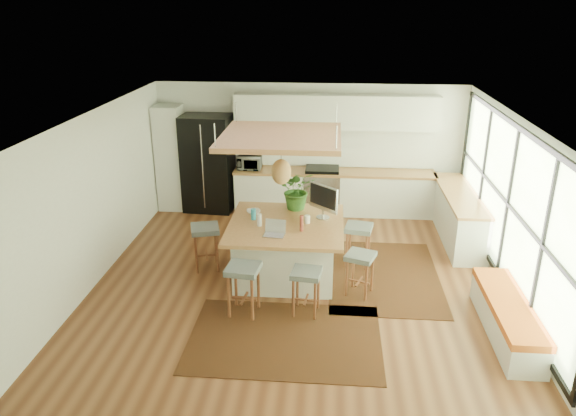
# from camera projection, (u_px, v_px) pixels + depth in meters

# --- Properties ---
(floor) EXTENTS (7.00, 7.00, 0.00)m
(floor) POSITION_uv_depth(u_px,v_px,m) (298.00, 282.00, 8.82)
(floor) COLOR #552C18
(floor) RESTS_ON ground
(ceiling) EXTENTS (7.00, 7.00, 0.00)m
(ceiling) POSITION_uv_depth(u_px,v_px,m) (299.00, 118.00, 7.84)
(ceiling) COLOR white
(ceiling) RESTS_ON ground
(wall_back) EXTENTS (6.50, 0.00, 6.50)m
(wall_back) POSITION_uv_depth(u_px,v_px,m) (309.00, 147.00, 11.58)
(wall_back) COLOR silver
(wall_back) RESTS_ON ground
(wall_front) EXTENTS (6.50, 0.00, 6.50)m
(wall_front) POSITION_uv_depth(u_px,v_px,m) (273.00, 337.00, 5.08)
(wall_front) COLOR silver
(wall_front) RESTS_ON ground
(wall_left) EXTENTS (0.00, 7.00, 7.00)m
(wall_left) POSITION_uv_depth(u_px,v_px,m) (94.00, 199.00, 8.59)
(wall_left) COLOR silver
(wall_left) RESTS_ON ground
(wall_right) EXTENTS (0.00, 7.00, 7.00)m
(wall_right) POSITION_uv_depth(u_px,v_px,m) (515.00, 212.00, 8.07)
(wall_right) COLOR silver
(wall_right) RESTS_ON ground
(window_wall) EXTENTS (0.10, 6.20, 2.60)m
(window_wall) POSITION_uv_depth(u_px,v_px,m) (514.00, 208.00, 8.06)
(window_wall) COLOR black
(window_wall) RESTS_ON wall_right
(pantry) EXTENTS (0.55, 0.60, 2.25)m
(pantry) POSITION_uv_depth(u_px,v_px,m) (171.00, 158.00, 11.60)
(pantry) COLOR silver
(pantry) RESTS_ON floor
(back_counter_base) EXTENTS (4.20, 0.60, 0.88)m
(back_counter_base) POSITION_uv_depth(u_px,v_px,m) (333.00, 193.00, 11.57)
(back_counter_base) COLOR silver
(back_counter_base) RESTS_ON floor
(back_counter_top) EXTENTS (4.24, 0.64, 0.05)m
(back_counter_top) POSITION_uv_depth(u_px,v_px,m) (334.00, 172.00, 11.40)
(back_counter_top) COLOR #975E35
(back_counter_top) RESTS_ON back_counter_base
(backsplash) EXTENTS (4.20, 0.02, 0.80)m
(backsplash) POSITION_uv_depth(u_px,v_px,m) (335.00, 148.00, 11.52)
(backsplash) COLOR white
(backsplash) RESTS_ON wall_back
(upper_cabinets) EXTENTS (4.20, 0.34, 0.70)m
(upper_cabinets) POSITION_uv_depth(u_px,v_px,m) (336.00, 112.00, 11.08)
(upper_cabinets) COLOR silver
(upper_cabinets) RESTS_ON wall_back
(range) EXTENTS (0.76, 0.62, 1.00)m
(range) POSITION_uv_depth(u_px,v_px,m) (322.00, 190.00, 11.57)
(range) COLOR #A5A5AA
(range) RESTS_ON floor
(right_counter_base) EXTENTS (0.60, 2.50, 0.88)m
(right_counter_base) POSITION_uv_depth(u_px,v_px,m) (458.00, 217.00, 10.28)
(right_counter_base) COLOR silver
(right_counter_base) RESTS_ON floor
(right_counter_top) EXTENTS (0.64, 2.54, 0.05)m
(right_counter_top) POSITION_uv_depth(u_px,v_px,m) (461.00, 194.00, 10.12)
(right_counter_top) COLOR #975E35
(right_counter_top) RESTS_ON right_counter_base
(window_bench) EXTENTS (0.52, 2.00, 0.50)m
(window_bench) POSITION_uv_depth(u_px,v_px,m) (507.00, 318.00, 7.38)
(window_bench) COLOR silver
(window_bench) RESTS_ON floor
(ceiling_panel) EXTENTS (1.86, 1.86, 0.80)m
(ceiling_panel) POSITION_uv_depth(u_px,v_px,m) (281.00, 154.00, 8.47)
(ceiling_panel) COLOR #975E35
(ceiling_panel) RESTS_ON ceiling
(rug_near) EXTENTS (2.60, 1.80, 0.01)m
(rug_near) POSITION_uv_depth(u_px,v_px,m) (285.00, 338.00, 7.36)
(rug_near) COLOR black
(rug_near) RESTS_ON floor
(rug_right) EXTENTS (1.80, 2.60, 0.01)m
(rug_right) POSITION_uv_depth(u_px,v_px,m) (384.00, 275.00, 9.02)
(rug_right) COLOR black
(rug_right) RESTS_ON floor
(fridge) EXTENTS (1.08, 0.87, 2.07)m
(fridge) POSITION_uv_depth(u_px,v_px,m) (209.00, 168.00, 11.61)
(fridge) COLOR black
(fridge) RESTS_ON floor
(island) EXTENTS (1.85, 1.85, 0.93)m
(island) POSITION_uv_depth(u_px,v_px,m) (286.00, 249.00, 8.91)
(island) COLOR #975E35
(island) RESTS_ON floor
(stool_near_left) EXTENTS (0.51, 0.51, 0.77)m
(stool_near_left) POSITION_uv_depth(u_px,v_px,m) (244.00, 292.00, 7.83)
(stool_near_left) COLOR #4E5656
(stool_near_left) RESTS_ON floor
(stool_near_right) EXTENTS (0.46, 0.46, 0.70)m
(stool_near_right) POSITION_uv_depth(u_px,v_px,m) (306.00, 292.00, 7.83)
(stool_near_right) COLOR #4E5656
(stool_near_right) RESTS_ON floor
(stool_right_front) EXTENTS (0.53, 0.53, 0.69)m
(stool_right_front) POSITION_uv_depth(u_px,v_px,m) (360.00, 274.00, 8.35)
(stool_right_front) COLOR #4E5656
(stool_right_front) RESTS_ON floor
(stool_right_back) EXTENTS (0.51, 0.51, 0.74)m
(stool_right_back) POSITION_uv_depth(u_px,v_px,m) (358.00, 246.00, 9.27)
(stool_right_back) COLOR #4E5656
(stool_right_back) RESTS_ON floor
(stool_left_side) EXTENTS (0.57, 0.57, 0.77)m
(stool_left_side) POSITION_uv_depth(u_px,v_px,m) (206.00, 249.00, 9.17)
(stool_left_side) COLOR #4E5656
(stool_left_side) RESTS_ON floor
(laptop) EXTENTS (0.36, 0.38, 0.24)m
(laptop) POSITION_uv_depth(u_px,v_px,m) (274.00, 228.00, 8.23)
(laptop) COLOR #A5A5AA
(laptop) RESTS_ON island
(monitor) EXTENTS (0.61, 0.59, 0.58)m
(monitor) POSITION_uv_depth(u_px,v_px,m) (323.00, 203.00, 8.85)
(monitor) COLOR #A5A5AA
(monitor) RESTS_ON island
(microwave) EXTENTS (0.50, 0.28, 0.34)m
(microwave) POSITION_uv_depth(u_px,v_px,m) (249.00, 161.00, 11.47)
(microwave) COLOR #A5A5AA
(microwave) RESTS_ON back_counter_top
(island_plant) EXTENTS (0.67, 0.73, 0.54)m
(island_plant) POSITION_uv_depth(u_px,v_px,m) (298.00, 194.00, 9.24)
(island_plant) COLOR #1E4C19
(island_plant) RESTS_ON island
(island_bowl) EXTENTS (0.28, 0.28, 0.06)m
(island_bowl) POSITION_uv_depth(u_px,v_px,m) (253.00, 212.00, 9.13)
(island_bowl) COLOR white
(island_bowl) RESTS_ON island
(island_bottle_0) EXTENTS (0.07, 0.07, 0.19)m
(island_bottle_0) POSITION_uv_depth(u_px,v_px,m) (253.00, 214.00, 8.84)
(island_bottle_0) COLOR #33A6CD
(island_bottle_0) RESTS_ON island
(island_bottle_1) EXTENTS (0.07, 0.07, 0.19)m
(island_bottle_1) POSITION_uv_depth(u_px,v_px,m) (260.00, 220.00, 8.60)
(island_bottle_1) COLOR silver
(island_bottle_1) RESTS_ON island
(island_bottle_2) EXTENTS (0.07, 0.07, 0.19)m
(island_bottle_2) POSITION_uv_depth(u_px,v_px,m) (300.00, 225.00, 8.41)
(island_bottle_2) COLOR brown
(island_bottle_2) RESTS_ON island
(island_bottle_3) EXTENTS (0.07, 0.07, 0.19)m
(island_bottle_3) POSITION_uv_depth(u_px,v_px,m) (308.00, 217.00, 8.73)
(island_bottle_3) COLOR white
(island_bottle_3) RESTS_ON island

